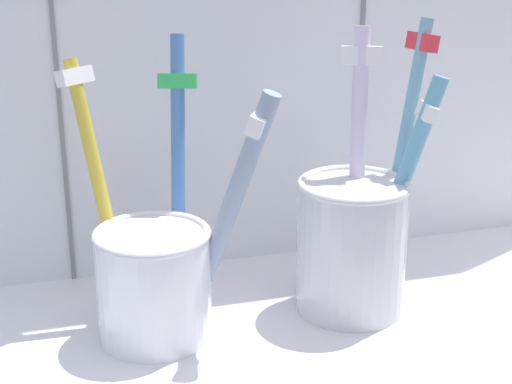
% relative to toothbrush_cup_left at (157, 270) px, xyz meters
% --- Properties ---
extents(counter_slab, '(0.64, 0.22, 0.02)m').
position_rel_toothbrush_cup_left_xyz_m(counter_slab, '(0.06, -0.02, -0.05)').
color(counter_slab, silver).
rests_on(counter_slab, ground).
extents(toothbrush_cup_left, '(0.12, 0.09, 0.18)m').
position_rel_toothbrush_cup_left_xyz_m(toothbrush_cup_left, '(0.00, 0.00, 0.00)').
color(toothbrush_cup_left, white).
rests_on(toothbrush_cup_left, counter_slab).
extents(toothbrush_cup_right, '(0.09, 0.07, 0.18)m').
position_rel_toothbrush_cup_left_xyz_m(toothbrush_cup_right, '(0.13, -0.00, 0.01)').
color(toothbrush_cup_right, silver).
rests_on(toothbrush_cup_right, counter_slab).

